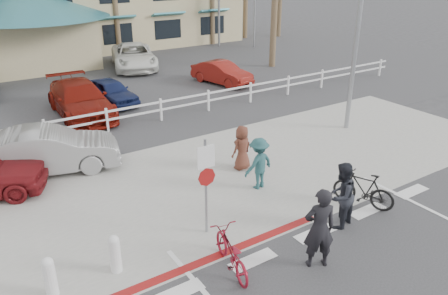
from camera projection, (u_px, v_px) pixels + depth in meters
ground at (332, 245)px, 10.77m from camera, size 140.00×140.00×0.00m
bike_path at (402, 293)px, 9.23m from camera, size 12.00×16.00×0.01m
sidewalk_plaza at (231, 175)px, 14.22m from camera, size 22.00×7.00×0.01m
cross_street at (174, 137)px, 17.29m from camera, size 40.00×5.00×0.01m
parking_lot at (97, 84)px, 24.59m from camera, size 50.00×16.00×0.01m
curb_red at (203, 262)px, 10.18m from camera, size 7.00×0.25×0.02m
rail_fence at (163, 109)px, 18.88m from camera, size 29.40×0.16×1.00m
sign_post at (206, 182)px, 10.73m from camera, size 0.50×0.10×2.90m
bollard_0 at (115, 254)px, 9.71m from camera, size 0.26×0.26×0.95m
bollard_1 at (50, 277)px, 9.01m from camera, size 0.26×0.26×0.95m
streetlight_0 at (359, 16)px, 16.46m from camera, size 0.60×2.00×9.00m
info_sign at (255, 11)px, 33.56m from camera, size 1.20×0.16×5.60m
bike_red at (231, 252)px, 9.77m from camera, size 0.97×1.88×0.94m
rider_red at (319, 228)px, 9.71m from camera, size 0.86×0.73×1.99m
bike_black at (363, 189)px, 12.30m from camera, size 1.15×1.80×1.05m
rider_black at (341, 196)px, 11.22m from camera, size 1.03×0.90×1.82m
pedestrian_a at (259, 163)px, 13.18m from camera, size 1.13×0.75×1.63m
pedestrian_child at (243, 149)px, 14.66m from camera, size 0.74×0.37×1.22m
pedestrian_b at (242, 148)px, 14.39m from camera, size 0.82×0.60×1.53m
car_white_sedan at (47, 151)px, 14.21m from camera, size 4.81×2.66×1.50m
lot_car_1 at (80, 100)px, 19.33m from camera, size 2.28×5.27×1.51m
lot_car_2 at (111, 92)px, 21.01m from camera, size 1.97×3.74×1.21m
lot_car_3 at (222, 73)px, 24.37m from camera, size 2.19×3.97×1.24m
lot_car_5 at (134, 56)px, 27.77m from camera, size 4.04×6.03×1.54m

